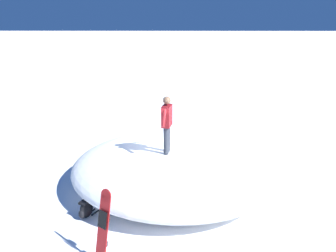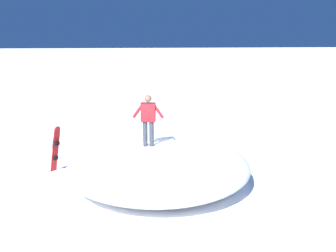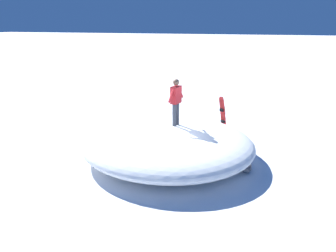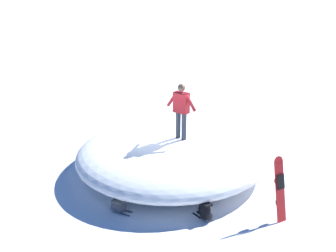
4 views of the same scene
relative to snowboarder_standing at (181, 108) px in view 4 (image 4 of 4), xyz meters
The scene contains 6 objects.
ground 2.21m from the snowboarder_standing, 77.90° to the right, with size 240.00×240.00×0.00m, color white.
snow_mound 1.54m from the snowboarder_standing, 125.47° to the right, with size 5.65×6.02×1.15m, color white.
snowboarder_standing is the anchor object (origin of this frame).
snowboard_primary_upright 3.52m from the snowboarder_standing, 68.56° to the left, with size 0.42×0.44×1.60m.
backpack_near 3.23m from the snowboarder_standing, 13.18° to the right, with size 0.32×0.57×0.33m.
backpack_far 3.08m from the snowboarder_standing, 36.76° to the left, with size 0.44×0.60×0.48m.
Camera 4 is at (10.15, 5.09, 5.63)m, focal length 44.68 mm.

